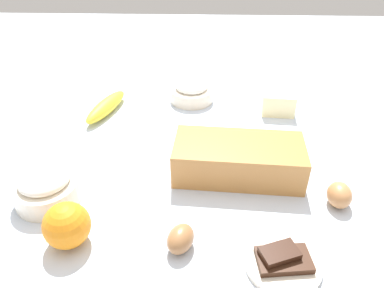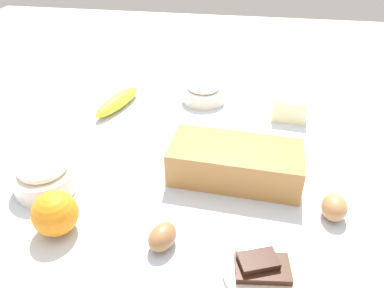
# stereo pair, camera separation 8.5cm
# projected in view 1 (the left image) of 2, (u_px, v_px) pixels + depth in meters

# --- Properties ---
(ground_plane) EXTENTS (2.40, 2.40, 0.02)m
(ground_plane) POSITION_uv_depth(u_px,v_px,m) (192.00, 161.00, 0.88)
(ground_plane) COLOR silver
(loaf_pan) EXTENTS (0.29, 0.15, 0.08)m
(loaf_pan) POSITION_uv_depth(u_px,v_px,m) (238.00, 159.00, 0.81)
(loaf_pan) COLOR #B77A3D
(loaf_pan) RESTS_ON ground_plane
(flour_bowl) EXTENTS (0.13, 0.13, 0.07)m
(flour_bowl) POSITION_uv_depth(u_px,v_px,m) (46.00, 187.00, 0.74)
(flour_bowl) COLOR silver
(flour_bowl) RESTS_ON ground_plane
(sugar_bowl) EXTENTS (0.13, 0.13, 0.06)m
(sugar_bowl) POSITION_uv_depth(u_px,v_px,m) (192.00, 91.00, 1.10)
(sugar_bowl) COLOR silver
(sugar_bowl) RESTS_ON ground_plane
(banana) EXTENTS (0.10, 0.19, 0.04)m
(banana) POSITION_uv_depth(u_px,v_px,m) (106.00, 106.00, 1.04)
(banana) COLOR yellow
(banana) RESTS_ON ground_plane
(orange_fruit) EXTENTS (0.08, 0.08, 0.08)m
(orange_fruit) POSITION_uv_depth(u_px,v_px,m) (67.00, 225.00, 0.65)
(orange_fruit) COLOR orange
(orange_fruit) RESTS_ON ground_plane
(butter_block) EXTENTS (0.10, 0.07, 0.06)m
(butter_block) POSITION_uv_depth(u_px,v_px,m) (278.00, 103.00, 1.04)
(butter_block) COLOR #F4EDB2
(butter_block) RESTS_ON ground_plane
(egg_near_butter) EXTENTS (0.06, 0.07, 0.04)m
(egg_near_butter) POSITION_uv_depth(u_px,v_px,m) (181.00, 239.00, 0.65)
(egg_near_butter) COLOR #9E6A40
(egg_near_butter) RESTS_ON ground_plane
(egg_beside_bowl) EXTENTS (0.06, 0.07, 0.05)m
(egg_beside_bowl) POSITION_uv_depth(u_px,v_px,m) (339.00, 195.00, 0.74)
(egg_beside_bowl) COLOR #B97E4C
(egg_beside_bowl) RESTS_ON ground_plane
(chocolate_plate) EXTENTS (0.13, 0.13, 0.03)m
(chocolate_plate) POSITION_uv_depth(u_px,v_px,m) (283.00, 262.00, 0.62)
(chocolate_plate) COLOR silver
(chocolate_plate) RESTS_ON ground_plane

